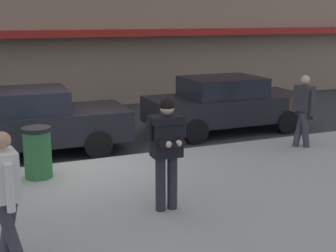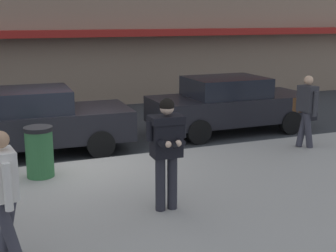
# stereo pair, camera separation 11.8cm
# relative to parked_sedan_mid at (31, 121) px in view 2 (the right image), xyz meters

# --- Properties ---
(ground_plane) EXTENTS (80.00, 80.00, 0.00)m
(ground_plane) POSITION_rel_parked_sedan_mid_xyz_m (0.61, -1.17, -0.79)
(ground_plane) COLOR #2B2D30
(sidewalk) EXTENTS (32.00, 5.30, 0.14)m
(sidewalk) POSITION_rel_parked_sedan_mid_xyz_m (1.61, -4.02, -0.72)
(sidewalk) COLOR #99968E
(sidewalk) RESTS_ON ground
(curb_paint_line) EXTENTS (28.00, 0.12, 0.01)m
(curb_paint_line) POSITION_rel_parked_sedan_mid_xyz_m (1.61, -1.12, -0.79)
(curb_paint_line) COLOR silver
(curb_paint_line) RESTS_ON ground
(parked_sedan_mid) EXTENTS (4.55, 2.02, 1.54)m
(parked_sedan_mid) POSITION_rel_parked_sedan_mid_xyz_m (0.00, 0.00, 0.00)
(parked_sedan_mid) COLOR black
(parked_sedan_mid) RESTS_ON ground
(parked_sedan_far) EXTENTS (4.52, 1.96, 1.54)m
(parked_sedan_far) POSITION_rel_parked_sedan_mid_xyz_m (5.34, 0.24, 0.00)
(parked_sedan_far) COLOR black
(parked_sedan_far) RESTS_ON ground
(man_texting_on_phone) EXTENTS (0.65, 0.59, 1.81)m
(man_texting_on_phone) POSITION_rel_parked_sedan_mid_xyz_m (1.61, -4.50, 0.46)
(man_texting_on_phone) COLOR #23232B
(man_texting_on_phone) RESTS_ON sidewalk
(pedestrian_in_light_coat) EXTENTS (0.37, 0.60, 1.70)m
(pedestrian_in_light_coat) POSITION_rel_parked_sedan_mid_xyz_m (-0.81, -5.32, 0.32)
(pedestrian_in_light_coat) COLOR #33333D
(pedestrian_in_light_coat) RESTS_ON sidewalk
(pedestrian_with_bag) EXTENTS (0.37, 0.72, 1.70)m
(pedestrian_with_bag) POSITION_rel_parked_sedan_mid_xyz_m (5.98, -2.25, 0.32)
(pedestrian_with_bag) COLOR #33333D
(pedestrian_with_bag) RESTS_ON sidewalk
(trash_bin) EXTENTS (0.55, 0.55, 0.98)m
(trash_bin) POSITION_rel_parked_sedan_mid_xyz_m (-0.07, -2.12, -0.16)
(trash_bin) COLOR #2D6638
(trash_bin) RESTS_ON sidewalk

